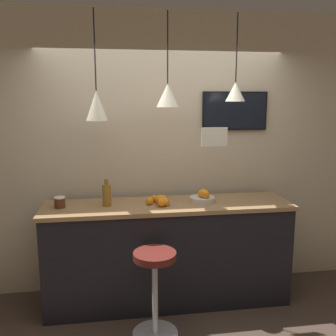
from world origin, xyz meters
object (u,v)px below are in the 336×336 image
bar_stool (155,280)px  fruit_bowl (203,197)px  juice_bottle (107,194)px  mounted_tv (235,111)px  spread_jar (60,202)px

bar_stool → fruit_bowl: fruit_bowl is taller
juice_bottle → mounted_tv: 1.59m
fruit_bowl → spread_jar: 1.36m
spread_jar → mounted_tv: bearing=11.1°
spread_jar → mounted_tv: size_ratio=0.15×
bar_stool → spread_jar: bearing=146.4°
fruit_bowl → bar_stool: bearing=-134.9°
fruit_bowl → mounted_tv: 0.99m
spread_jar → mounted_tv: (1.78, 0.35, 0.82)m
bar_stool → juice_bottle: size_ratio=2.92×
bar_stool → mounted_tv: bearing=43.3°
bar_stool → fruit_bowl: size_ratio=3.13×
bar_stool → fruit_bowl: (0.54, 0.54, 0.56)m
bar_stool → juice_bottle: bearing=125.5°
mounted_tv → fruit_bowl: bearing=-139.2°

